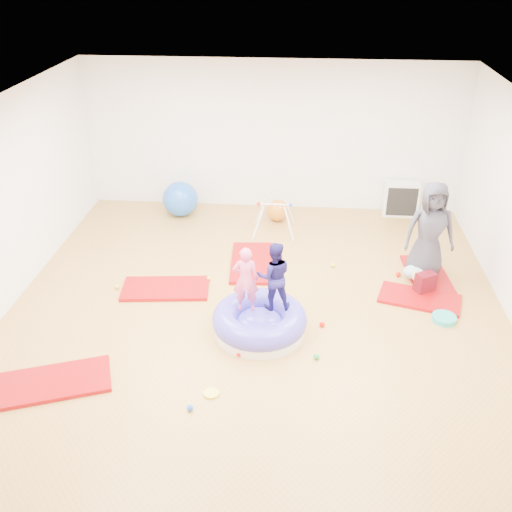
{
  "coord_description": "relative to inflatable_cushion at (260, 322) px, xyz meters",
  "views": [
    {
      "loc": [
        0.56,
        -6.32,
        4.57
      ],
      "look_at": [
        0.0,
        0.3,
        0.9
      ],
      "focal_mm": 40.0,
      "sensor_mm": 36.0,
      "label": 1
    }
  ],
  "objects": [
    {
      "name": "room",
      "position": [
        -0.08,
        0.15,
        1.24
      ],
      "size": [
        7.01,
        8.01,
        2.81
      ],
      "color": "#AB7F3A",
      "rests_on": "ground"
    },
    {
      "name": "gym_mat_front_left",
      "position": [
        -2.32,
        -1.24,
        -0.13
      ],
      "size": [
        1.42,
        1.05,
        0.05
      ],
      "primitive_type": "cube",
      "rotation": [
        0.0,
        0.0,
        0.36
      ],
      "color": "#A3020C",
      "rests_on": "ground"
    },
    {
      "name": "gym_mat_mid_left",
      "position": [
        -1.48,
        0.91,
        -0.13
      ],
      "size": [
        1.34,
        0.77,
        0.05
      ],
      "primitive_type": "cube",
      "rotation": [
        0.0,
        0.0,
        0.11
      ],
      "color": "#A3020C",
      "rests_on": "ground"
    },
    {
      "name": "gym_mat_center_back",
      "position": [
        -0.27,
        1.8,
        -0.13
      ],
      "size": [
        0.73,
        1.35,
        0.05
      ],
      "primitive_type": "cube",
      "rotation": [
        0.0,
        0.0,
        1.63
      ],
      "color": "#A3020C",
      "rests_on": "ground"
    },
    {
      "name": "gym_mat_right",
      "position": [
        2.26,
        0.95,
        -0.13
      ],
      "size": [
        1.26,
        0.87,
        0.05
      ],
      "primitive_type": "cube",
      "rotation": [
        0.0,
        0.0,
        -0.28
      ],
      "color": "#A3020C",
      "rests_on": "ground"
    },
    {
      "name": "gym_mat_rear_right",
      "position": [
        2.49,
        1.65,
        -0.13
      ],
      "size": [
        0.68,
        1.22,
        0.05
      ],
      "primitive_type": "cube",
      "rotation": [
        0.0,
        0.0,
        1.65
      ],
      "color": "#A3020C",
      "rests_on": "ground"
    },
    {
      "name": "inflatable_cushion",
      "position": [
        0.0,
        0.0,
        0.0
      ],
      "size": [
        1.26,
        1.26,
        0.4
      ],
      "rotation": [
        0.0,
        0.0,
        0.04
      ],
      "color": "white",
      "rests_on": "ground"
    },
    {
      "name": "child_pink",
      "position": [
        -0.18,
        0.04,
        0.67
      ],
      "size": [
        0.35,
        0.25,
        0.92
      ],
      "primitive_type": "imported",
      "rotation": [
        0.0,
        0.0,
        3.22
      ],
      "color": "#E45288",
      "rests_on": "inflatable_cushion"
    },
    {
      "name": "child_navy",
      "position": [
        0.18,
        0.13,
        0.69
      ],
      "size": [
        0.51,
        0.42,
        0.95
      ],
      "primitive_type": "imported",
      "rotation": [
        0.0,
        0.0,
        3.28
      ],
      "color": "navy",
      "rests_on": "inflatable_cushion"
    },
    {
      "name": "adult_caregiver",
      "position": [
        2.41,
        1.6,
        0.66
      ],
      "size": [
        0.78,
        0.54,
        1.52
      ],
      "primitive_type": "imported",
      "rotation": [
        0.0,
        0.0,
        0.08
      ],
      "color": "#373643",
      "rests_on": "gym_mat_rear_right"
    },
    {
      "name": "infant",
      "position": [
        2.28,
        1.44,
        0.01
      ],
      "size": [
        0.4,
        0.4,
        0.23
      ],
      "color": "#95C3DF",
      "rests_on": "gym_mat_rear_right"
    },
    {
      "name": "ball_pit_balls",
      "position": [
        0.09,
        0.38,
        -0.12
      ],
      "size": [
        4.33,
        3.42,
        0.08
      ],
      "color": "yellow",
      "rests_on": "ground"
    },
    {
      "name": "exercise_ball_blue",
      "position": [
        -1.78,
        3.57,
        0.17
      ],
      "size": [
        0.66,
        0.66,
        0.66
      ],
      "primitive_type": "sphere",
      "color": "blue",
      "rests_on": "ground"
    },
    {
      "name": "exercise_ball_orange",
      "position": [
        0.06,
        3.48,
        0.05
      ],
      "size": [
        0.4,
        0.4,
        0.4
      ],
      "primitive_type": "sphere",
      "color": "orange",
      "rests_on": "ground"
    },
    {
      "name": "infant_play_gym",
      "position": [
        0.03,
        2.95,
        0.23
      ],
      "size": [
        0.75,
        0.71,
        0.58
      ],
      "rotation": [
        0.0,
        0.0,
        -0.37
      ],
      "color": "white",
      "rests_on": "ground"
    },
    {
      "name": "cube_shelf",
      "position": [
        2.37,
        3.94,
        0.17
      ],
      "size": [
        0.64,
        0.32,
        0.64
      ],
      "color": "white",
      "rests_on": "ground"
    },
    {
      "name": "balance_disc",
      "position": [
        2.51,
        0.46,
        -0.12
      ],
      "size": [
        0.33,
        0.33,
        0.07
      ],
      "primitive_type": "cylinder",
      "color": "#27ABA9",
      "rests_on": "ground"
    },
    {
      "name": "backpack",
      "position": [
        2.36,
        1.16,
        0.01
      ],
      "size": [
        0.33,
        0.29,
        0.33
      ],
      "primitive_type": "cube",
      "rotation": [
        0.0,
        0.0,
        0.51
      ],
      "color": "#A60F24",
      "rests_on": "ground"
    },
    {
      "name": "yellow_toy",
      "position": [
        -0.46,
        -1.26,
        -0.14
      ],
      "size": [
        0.18,
        0.18,
        0.03
      ],
      "primitive_type": "cylinder",
      "color": "yellow",
      "rests_on": "ground"
    }
  ]
}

